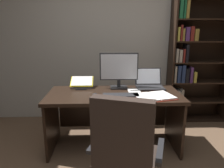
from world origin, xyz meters
The scene contains 12 objects.
wall_back centered at (0.00, 1.98, 1.33)m, with size 5.69×0.12×2.66m, color #B2ADA3.
desk centered at (-0.12, 1.00, 0.53)m, with size 1.63×0.72×0.73m.
bookshelf centered at (1.19, 1.76, 0.97)m, with size 0.97×0.30×1.96m.
office_chair centered at (-0.06, 0.01, 0.43)m, with size 0.70×0.62×1.01m.
monitor centered at (-0.04, 1.15, 0.97)m, with size 0.50×0.16×0.47m.
laptop centered at (0.37, 1.16, 0.78)m, with size 0.36×0.33×0.24m.
keyboard centered at (-0.04, 0.79, 0.74)m, with size 0.42×0.15×0.02m, color #232326.
computer_mouse centered at (-0.34, 0.79, 0.75)m, with size 0.06×0.10×0.04m, color #232326.
reading_stand_with_book centered at (-0.54, 1.21, 0.80)m, with size 0.30×0.26×0.13m.
open_binder centered at (0.34, 0.74, 0.74)m, with size 0.51×0.43×0.02m.
notepad centered at (0.14, 0.99, 0.74)m, with size 0.15×0.21×0.01m, color white.
pen centered at (0.16, 0.99, 0.74)m, with size 0.01×0.01×0.14m, color black.
Camera 1 is at (-0.22, -1.53, 1.50)m, focal length 33.67 mm.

